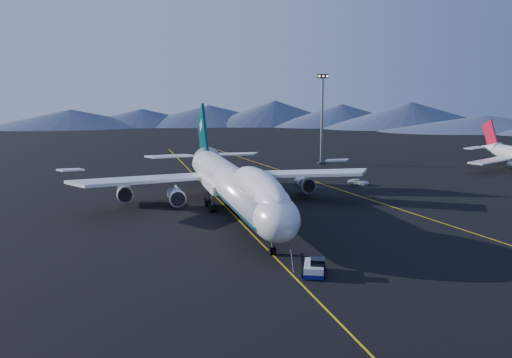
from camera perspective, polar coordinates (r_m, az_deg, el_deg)
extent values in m
plane|color=black|center=(106.04, -2.39, -3.49)|extent=(500.00, 500.00, 0.00)
cube|color=#E9B70D|center=(106.04, -2.39, -3.48)|extent=(0.25, 220.00, 0.01)
cube|color=#E9B70D|center=(124.81, 10.19, -1.65)|extent=(28.08, 198.09, 0.01)
cone|color=#48536E|center=(333.43, -18.01, 5.97)|extent=(100.00, 100.00, 12.00)
cone|color=#48536E|center=(338.69, -4.72, 6.44)|extent=(100.00, 100.00, 12.00)
cone|color=#48536E|center=(336.10, 8.56, 6.35)|extent=(100.00, 100.00, 12.00)
cone|color=#48536E|center=(325.75, 21.96, 5.67)|extent=(100.00, 100.00, 12.00)
cylinder|color=silver|center=(104.93, -2.41, -0.50)|extent=(6.50, 56.00, 6.50)
ellipsoid|color=silver|center=(78.34, 1.96, -3.94)|extent=(6.50, 10.40, 6.50)
ellipsoid|color=silver|center=(86.78, 0.18, -0.93)|extent=(5.13, 25.16, 5.85)
cube|color=black|center=(76.21, 2.40, -3.40)|extent=(3.60, 1.61, 1.29)
cone|color=silver|center=(136.88, -5.36, 2.15)|extent=(6.50, 12.00, 6.50)
cube|color=#033538|center=(106.05, -2.53, -0.89)|extent=(6.24, 60.00, 1.10)
cube|color=silver|center=(110.42, -3.02, -0.59)|extent=(7.50, 13.00, 1.60)
cube|color=silver|center=(114.26, -10.78, -0.05)|extent=(30.62, 23.28, 2.83)
cube|color=silver|center=(119.68, 3.21, 0.54)|extent=(30.62, 23.28, 2.83)
cylinder|color=slate|center=(111.27, -8.02, -1.69)|extent=(2.90, 5.50, 2.90)
cylinder|color=slate|center=(117.00, -13.02, -1.29)|extent=(2.90, 5.50, 2.90)
cylinder|color=slate|center=(114.95, 1.43, -1.24)|extent=(2.90, 5.50, 2.90)
cylinder|color=slate|center=(123.91, 4.82, -0.49)|extent=(2.90, 5.50, 2.90)
cube|color=#033538|center=(135.35, -5.33, 4.19)|extent=(0.55, 14.11, 15.94)
cube|color=silver|center=(137.31, -8.56, 2.27)|extent=(12.39, 9.47, 0.98)
cube|color=silver|center=(139.68, -2.43, 2.49)|extent=(12.39, 9.47, 0.98)
cylinder|color=black|center=(81.04, 1.64, -7.18)|extent=(0.90, 1.10, 1.10)
cube|color=silver|center=(73.22, 5.82, -8.84)|extent=(4.09, 5.43, 1.22)
cube|color=navy|center=(73.36, 5.82, -9.17)|extent=(4.27, 5.68, 0.55)
cube|color=black|center=(72.95, 5.84, -8.18)|extent=(2.31, 2.31, 1.00)
cone|color=silver|center=(187.51, 22.37, 2.86)|extent=(4.26, 7.85, 4.26)
cube|color=silver|center=(168.48, 22.48, 1.72)|extent=(18.84, 12.72, 0.39)
cube|color=#AF1027|center=(187.56, 22.35, 4.18)|extent=(0.39, 7.65, 9.04)
imported|color=silver|center=(137.98, 10.25, -0.30)|extent=(5.12, 5.36, 1.41)
cylinder|color=black|center=(173.59, 6.53, 1.62)|extent=(2.47, 2.47, 0.41)
cylinder|color=slate|center=(172.32, 6.61, 5.79)|extent=(0.72, 0.72, 25.76)
cube|color=black|center=(171.99, 6.69, 10.18)|extent=(3.30, 0.82, 1.24)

